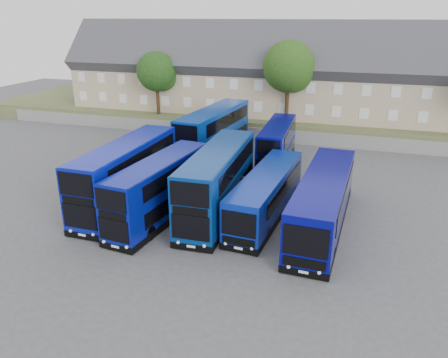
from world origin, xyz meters
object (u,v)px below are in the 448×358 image
tree_west (158,73)px  tree_mid (290,69)px  dd_front_mid (160,191)px  coach_east_a (266,195)px  dd_front_left (127,176)px

tree_west → tree_mid: bearing=1.8°
dd_front_mid → tree_west: (-11.20, 23.35, 4.95)m
coach_east_a → tree_mid: size_ratio=1.31×
dd_front_mid → coach_east_a: size_ratio=0.91×
dd_front_mid → coach_east_a: (7.08, 2.70, -0.51)m
dd_front_left → tree_west: size_ratio=1.58×
dd_front_mid → tree_west: bearing=121.4°
coach_east_a → tree_mid: (-2.28, 21.15, 6.47)m
tree_mid → dd_front_left: bearing=-109.9°
tree_west → tree_mid: tree_mid is taller
dd_front_mid → tree_west: size_ratio=1.43×
tree_west → tree_mid: 16.04m
dd_front_left → tree_west: 23.82m
dd_front_mid → tree_mid: (4.80, 23.85, 5.96)m
coach_east_a → tree_west: bearing=135.1°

